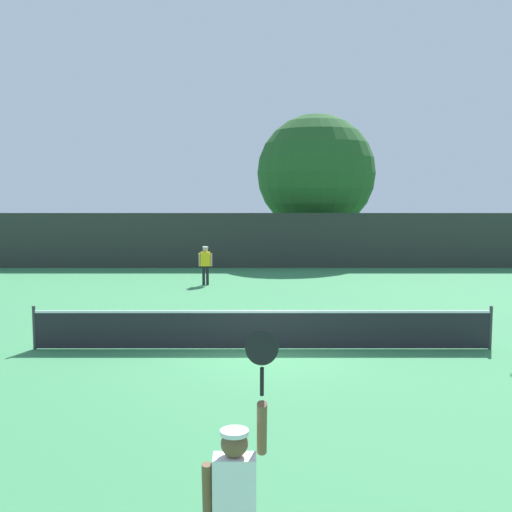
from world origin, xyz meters
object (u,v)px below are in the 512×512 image
(player_receiving, at_px, (204,262))
(tennis_ball, at_px, (204,321))
(parked_car_near, at_px, (295,244))
(player_serving, at_px, (234,493))
(large_tree, at_px, (314,174))

(player_receiving, xyz_separation_m, tennis_ball, (0.63, -7.59, -0.96))
(parked_car_near, bearing_deg, player_receiving, -117.07)
(player_serving, relative_size, large_tree, 0.30)
(player_receiving, bearing_deg, player_serving, 95.51)
(player_serving, relative_size, player_receiving, 1.58)
(player_receiving, xyz_separation_m, parked_car_near, (4.64, 11.76, -0.21))
(player_receiving, distance_m, parked_car_near, 12.64)
(tennis_ball, xyz_separation_m, large_tree, (4.99, 17.89, 4.99))
(player_serving, distance_m, large_tree, 30.92)
(tennis_ball, bearing_deg, large_tree, 74.43)
(tennis_ball, relative_size, parked_car_near, 0.02)
(player_receiving, bearing_deg, tennis_ball, 94.74)
(player_receiving, bearing_deg, large_tree, -118.60)
(parked_car_near, bearing_deg, large_tree, -61.62)
(player_serving, bearing_deg, large_tree, 83.12)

